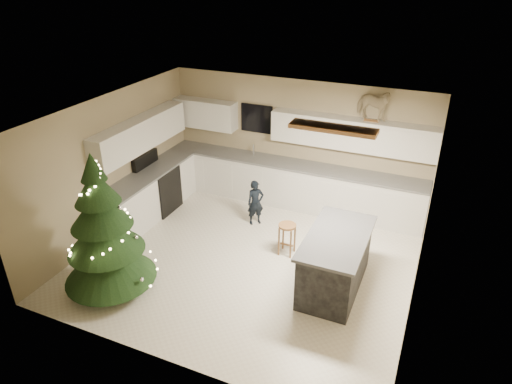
{
  "coord_description": "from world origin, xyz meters",
  "views": [
    {
      "loc": [
        2.74,
        -5.99,
        4.7
      ],
      "look_at": [
        0.0,
        0.35,
        1.15
      ],
      "focal_mm": 32.0,
      "sensor_mm": 36.0,
      "label": 1
    }
  ],
  "objects_px": {
    "christmas_tree": "(105,237)",
    "toddler": "(255,203)",
    "bar_stool": "(287,232)",
    "island": "(335,261)",
    "rocking_horse": "(373,105)"
  },
  "relations": [
    {
      "from": "bar_stool",
      "to": "christmas_tree",
      "type": "height_order",
      "value": "christmas_tree"
    },
    {
      "from": "bar_stool",
      "to": "christmas_tree",
      "type": "xyz_separation_m",
      "value": [
        -2.21,
        -2.0,
        0.51
      ]
    },
    {
      "from": "toddler",
      "to": "island",
      "type": "bearing_deg",
      "value": -76.2
    },
    {
      "from": "toddler",
      "to": "bar_stool",
      "type": "bearing_deg",
      "value": -80.77
    },
    {
      "from": "rocking_horse",
      "to": "toddler",
      "type": "bearing_deg",
      "value": 137.17
    },
    {
      "from": "bar_stool",
      "to": "rocking_horse",
      "type": "bearing_deg",
      "value": 64.18
    },
    {
      "from": "christmas_tree",
      "to": "rocking_horse",
      "type": "xyz_separation_m",
      "value": [
        3.13,
        3.9,
        1.36
      ]
    },
    {
      "from": "christmas_tree",
      "to": "toddler",
      "type": "distance_m",
      "value": 3.07
    },
    {
      "from": "bar_stool",
      "to": "toddler",
      "type": "relative_size",
      "value": 0.65
    },
    {
      "from": "island",
      "to": "bar_stool",
      "type": "xyz_separation_m",
      "value": [
        -1.0,
        0.57,
        -0.03
      ]
    },
    {
      "from": "bar_stool",
      "to": "rocking_horse",
      "type": "relative_size",
      "value": 0.79
    },
    {
      "from": "christmas_tree",
      "to": "rocking_horse",
      "type": "height_order",
      "value": "rocking_horse"
    },
    {
      "from": "rocking_horse",
      "to": "bar_stool",
      "type": "bearing_deg",
      "value": 169.13
    },
    {
      "from": "bar_stool",
      "to": "toddler",
      "type": "distance_m",
      "value": 1.18
    },
    {
      "from": "island",
      "to": "rocking_horse",
      "type": "xyz_separation_m",
      "value": [
        -0.08,
        2.47,
        1.84
      ]
    }
  ]
}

